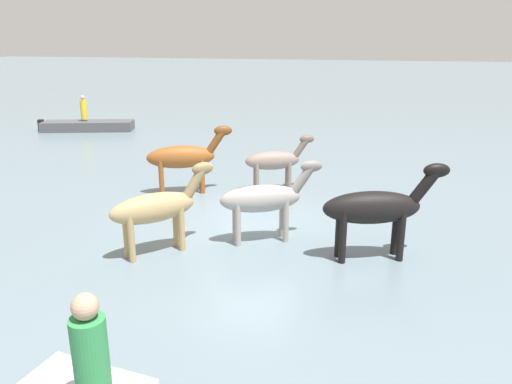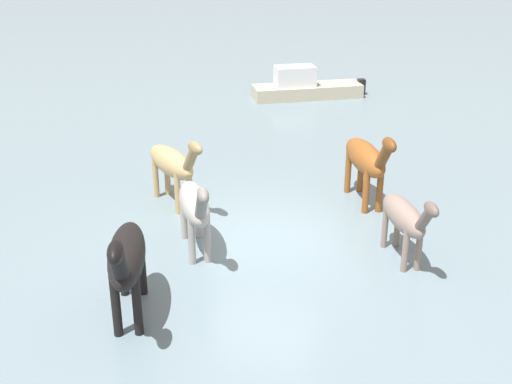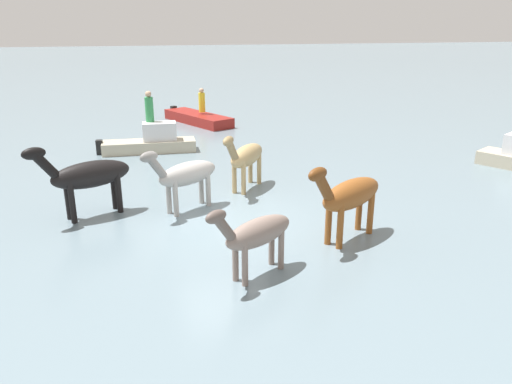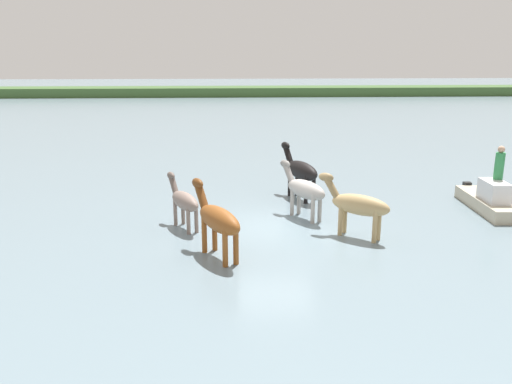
% 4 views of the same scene
% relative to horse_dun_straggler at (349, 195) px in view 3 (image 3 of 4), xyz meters
% --- Properties ---
extents(ground_plane, '(218.13, 218.13, 0.00)m').
position_rel_horse_dun_straggler_xyz_m(ground_plane, '(1.81, 2.45, -1.10)').
color(ground_plane, slate).
extents(horse_dun_straggler, '(1.60, 2.43, 2.00)m').
position_rel_horse_dun_straggler_xyz_m(horse_dun_straggler, '(0.00, 0.00, 0.00)').
color(horse_dun_straggler, brown).
rests_on(horse_dun_straggler, ground_plane).
extents(horse_chestnut_trailing, '(1.33, 2.03, 1.67)m').
position_rel_horse_dun_straggler_xyz_m(horse_chestnut_trailing, '(-1.11, 2.49, -0.18)').
color(horse_chestnut_trailing, gray).
rests_on(horse_chestnut_trailing, ground_plane).
extents(horse_pinto_flank, '(1.53, 2.21, 1.84)m').
position_rel_horse_dun_straggler_xyz_m(horse_pinto_flank, '(2.87, 3.35, -0.09)').
color(horse_pinto_flank, '#9E9993').
rests_on(horse_pinto_flank, ground_plane).
extents(horse_mid_herd, '(2.09, 1.81, 1.87)m').
position_rel_horse_dun_straggler_xyz_m(horse_mid_herd, '(4.20, 1.38, -0.07)').
color(horse_mid_herd, tan).
rests_on(horse_mid_herd, ground_plane).
extents(horse_gray_outer, '(1.39, 2.56, 2.04)m').
position_rel_horse_dun_straggler_xyz_m(horse_gray_outer, '(3.08, 5.81, 0.02)').
color(horse_gray_outer, black).
rests_on(horse_gray_outer, ground_plane).
extents(boat_skiff_near, '(4.57, 3.03, 0.73)m').
position_rel_horse_dun_straggler_xyz_m(boat_skiff_near, '(15.01, 1.22, -0.93)').
color(boat_skiff_near, maroon).
rests_on(boat_skiff_near, ground_plane).
extents(boat_dinghy_port, '(1.21, 3.81, 1.31)m').
position_rel_horse_dun_straggler_xyz_m(boat_dinghy_port, '(9.61, 3.88, -0.80)').
color(boat_dinghy_port, '#B7AD93').
rests_on(boat_dinghy_port, ground_plane).
extents(person_watcher_seated, '(0.32, 0.32, 1.19)m').
position_rel_horse_dun_straggler_xyz_m(person_watcher_seated, '(14.83, 1.00, 0.03)').
color(person_watcher_seated, yellow).
rests_on(person_watcher_seated, boat_skiff_near).
extents(person_helmsman_aft, '(0.32, 0.32, 1.19)m').
position_rel_horse_dun_straggler_xyz_m(person_helmsman_aft, '(9.83, 3.83, 0.61)').
color(person_helmsman_aft, '#338C4C').
rests_on(person_helmsman_aft, boat_dinghy_port).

